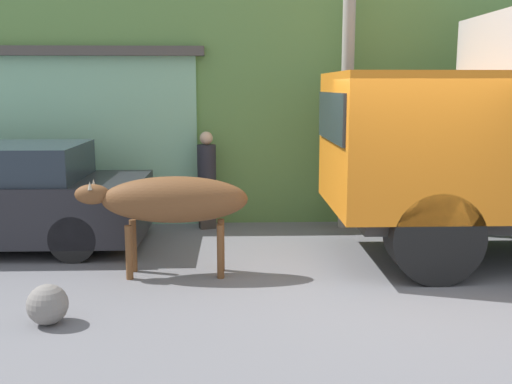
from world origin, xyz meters
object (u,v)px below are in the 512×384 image
brown_cow (171,201)px  pedestrian_on_hill (207,175)px  utility_pole (348,58)px  roadside_rock (48,305)px

brown_cow → pedestrian_on_hill: bearing=91.5°
utility_pole → roadside_rock: bearing=-132.3°
roadside_rock → pedestrian_on_hill: bearing=70.9°
utility_pole → roadside_rock: utility_pole is taller
pedestrian_on_hill → utility_pole: (2.36, 0.02, 1.96)m
pedestrian_on_hill → roadside_rock: size_ratio=3.96×
brown_cow → roadside_rock: bearing=-116.1°
pedestrian_on_hill → utility_pole: size_ratio=0.30×
brown_cow → roadside_rock: brown_cow is taller
brown_cow → pedestrian_on_hill: (0.33, 2.57, -0.06)m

